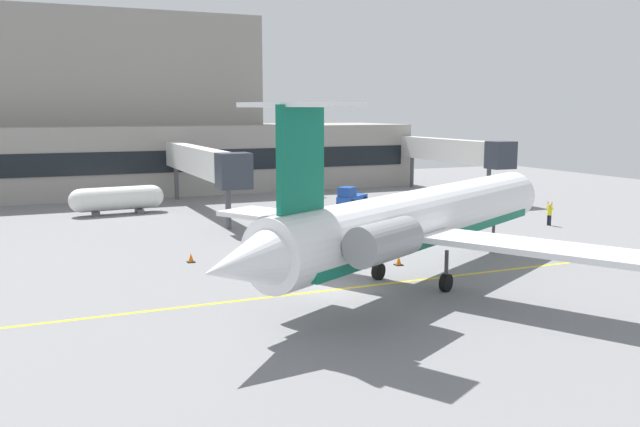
% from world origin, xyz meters
% --- Properties ---
extents(ground, '(120.00, 120.00, 0.11)m').
position_xyz_m(ground, '(0.00, 0.00, -0.05)').
color(ground, slate).
extents(terminal_building, '(70.29, 15.18, 19.81)m').
position_xyz_m(terminal_building, '(-6.91, 48.16, 7.50)').
color(terminal_building, gray).
rests_on(terminal_building, ground).
extents(jet_bridge_west, '(2.40, 18.75, 6.10)m').
position_xyz_m(jet_bridge_west, '(27.71, 29.90, 4.72)').
color(jet_bridge_west, silver).
rests_on(jet_bridge_west, ground).
extents(jet_bridge_east, '(2.40, 23.44, 5.94)m').
position_xyz_m(jet_bridge_east, '(-0.28, 27.51, 4.57)').
color(jet_bridge_east, silver).
rests_on(jet_bridge_east, ground).
extents(regional_jet, '(28.24, 22.46, 9.34)m').
position_xyz_m(regional_jet, '(4.32, -0.70, 3.38)').
color(regional_jet, white).
rests_on(regional_jet, ground).
extents(baggage_tug, '(4.12, 3.00, 2.10)m').
position_xyz_m(baggage_tug, '(21.69, 19.30, 0.95)').
color(baggage_tug, '#E5B20C').
rests_on(baggage_tug, ground).
extents(pushback_tractor, '(4.00, 3.50, 1.84)m').
position_xyz_m(pushback_tractor, '(14.08, 27.26, 0.85)').
color(pushback_tractor, '#1E4CB2').
rests_on(pushback_tractor, ground).
extents(fuel_tank, '(8.20, 2.70, 2.41)m').
position_xyz_m(fuel_tank, '(-7.15, 30.54, 1.36)').
color(fuel_tank, white).
rests_on(fuel_tank, ground).
extents(marshaller, '(0.34, 0.83, 1.89)m').
position_xyz_m(marshaller, '(23.44, 10.60, 0.96)').
color(marshaller, '#191E33').
rests_on(marshaller, ground).
extents(safety_cone_alpha, '(0.47, 0.47, 0.55)m').
position_xyz_m(safety_cone_alpha, '(5.49, 3.25, 0.25)').
color(safety_cone_alpha, orange).
rests_on(safety_cone_alpha, ground).
extents(safety_cone_bravo, '(0.47, 0.47, 0.55)m').
position_xyz_m(safety_cone_bravo, '(-5.56, 8.89, 0.25)').
color(safety_cone_bravo, orange).
rests_on(safety_cone_bravo, ground).
extents(safety_cone_charlie, '(0.47, 0.47, 0.55)m').
position_xyz_m(safety_cone_charlie, '(17.34, 0.54, 0.25)').
color(safety_cone_charlie, orange).
rests_on(safety_cone_charlie, ground).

